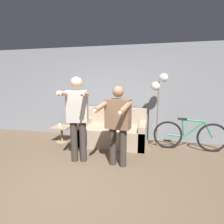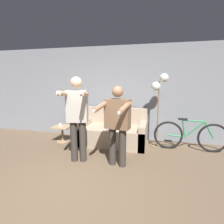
# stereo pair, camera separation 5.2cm
# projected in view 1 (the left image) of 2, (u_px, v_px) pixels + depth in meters

# --- Properties ---
(ground_plane) EXTENTS (16.00, 16.00, 0.00)m
(ground_plane) POSITION_uv_depth(u_px,v_px,m) (61.00, 195.00, 2.57)
(ground_plane) COLOR brown
(wall_back) EXTENTS (10.00, 0.05, 2.60)m
(wall_back) POSITION_uv_depth(u_px,v_px,m) (107.00, 93.00, 5.04)
(wall_back) COLOR gray
(wall_back) RESTS_ON ground_plane
(couch) EXTENTS (1.70, 0.92, 0.91)m
(couch) POSITION_uv_depth(u_px,v_px,m) (113.00, 133.00, 4.62)
(couch) COLOR tan
(couch) RESTS_ON ground_plane
(person_left) EXTENTS (0.57, 0.74, 1.73)m
(person_left) POSITION_uv_depth(u_px,v_px,m) (77.00, 114.00, 3.46)
(person_left) COLOR #38332D
(person_left) RESTS_ON ground_plane
(person_right) EXTENTS (0.61, 0.73, 1.56)m
(person_right) POSITION_uv_depth(u_px,v_px,m) (118.00, 121.00, 3.30)
(person_right) COLOR #38332D
(person_right) RESTS_ON ground_plane
(cat) EXTENTS (0.52, 0.12, 0.18)m
(cat) POSITION_uv_depth(u_px,v_px,m) (125.00, 105.00, 4.78)
(cat) COLOR tan
(cat) RESTS_ON couch
(floor_lamp) EXTENTS (0.40, 0.31, 1.83)m
(floor_lamp) POSITION_uv_depth(u_px,v_px,m) (159.00, 90.00, 4.24)
(floor_lamp) COLOR #756047
(floor_lamp) RESTS_ON ground_plane
(side_table) EXTENTS (0.47, 0.47, 0.43)m
(side_table) POSITION_uv_depth(u_px,v_px,m) (62.00, 131.00, 4.74)
(side_table) COLOR #A38460
(side_table) RESTS_ON ground_plane
(cup) EXTENTS (0.07, 0.07, 0.08)m
(cup) POSITION_uv_depth(u_px,v_px,m) (60.00, 125.00, 4.70)
(cup) COLOR white
(cup) RESTS_ON side_table
(bicycle) EXTENTS (1.68, 0.07, 0.78)m
(bicycle) POSITION_uv_depth(u_px,v_px,m) (189.00, 136.00, 4.18)
(bicycle) COLOR black
(bicycle) RESTS_ON ground_plane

